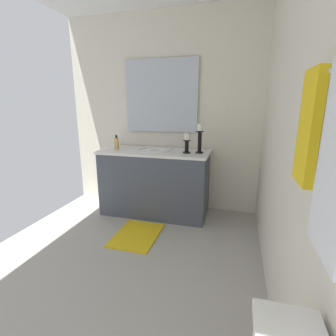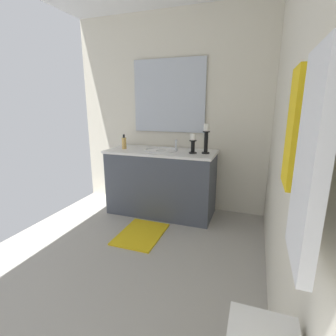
{
  "view_description": "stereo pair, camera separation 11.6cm",
  "coord_description": "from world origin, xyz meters",
  "px_view_note": "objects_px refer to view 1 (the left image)",
  "views": [
    {
      "loc": [
        1.61,
        0.96,
        1.35
      ],
      "look_at": [
        -0.1,
        0.48,
        0.9
      ],
      "focal_mm": 26.7,
      "sensor_mm": 36.0,
      "label": 1
    },
    {
      "loc": [
        1.58,
        1.07,
        1.35
      ],
      "look_at": [
        -0.1,
        0.48,
        0.9
      ],
      "focal_mm": 26.7,
      "sensor_mm": 36.0,
      "label": 2
    }
  ],
  "objects_px": {
    "candle_holder_short": "(187,143)",
    "soap_bottle": "(117,143)",
    "towel_near_vanity": "(309,128)",
    "bath_mat": "(137,235)",
    "mirror": "(161,96)",
    "candle_holder_tall": "(200,137)",
    "sink_basin": "(155,154)",
    "vanity_cabinet": "(155,182)"
  },
  "relations": [
    {
      "from": "vanity_cabinet",
      "to": "candle_holder_tall",
      "type": "xyz_separation_m",
      "value": [
        0.01,
        0.55,
        0.58
      ]
    },
    {
      "from": "vanity_cabinet",
      "to": "sink_basin",
      "type": "distance_m",
      "value": 0.36
    },
    {
      "from": "candle_holder_tall",
      "to": "bath_mat",
      "type": "bearing_deg",
      "value": -41.52
    },
    {
      "from": "mirror",
      "to": "bath_mat",
      "type": "bearing_deg",
      "value": 0.0
    },
    {
      "from": "mirror",
      "to": "candle_holder_short",
      "type": "xyz_separation_m",
      "value": [
        0.33,
        0.41,
        -0.53
      ]
    },
    {
      "from": "candle_holder_short",
      "to": "bath_mat",
      "type": "height_order",
      "value": "candle_holder_short"
    },
    {
      "from": "bath_mat",
      "to": "sink_basin",
      "type": "bearing_deg",
      "value": 179.91
    },
    {
      "from": "bath_mat",
      "to": "towel_near_vanity",
      "type": "bearing_deg",
      "value": 42.93
    },
    {
      "from": "candle_holder_tall",
      "to": "soap_bottle",
      "type": "bearing_deg",
      "value": -87.8
    },
    {
      "from": "vanity_cabinet",
      "to": "towel_near_vanity",
      "type": "relative_size",
      "value": 3.5
    },
    {
      "from": "candle_holder_tall",
      "to": "towel_near_vanity",
      "type": "height_order",
      "value": "towel_near_vanity"
    },
    {
      "from": "vanity_cabinet",
      "to": "sink_basin",
      "type": "bearing_deg",
      "value": 90.0
    },
    {
      "from": "sink_basin",
      "to": "candle_holder_short",
      "type": "relative_size",
      "value": 1.77
    },
    {
      "from": "bath_mat",
      "to": "candle_holder_tall",
      "type": "bearing_deg",
      "value": 138.48
    },
    {
      "from": "sink_basin",
      "to": "bath_mat",
      "type": "xyz_separation_m",
      "value": [
        0.62,
        -0.0,
        -0.76
      ]
    },
    {
      "from": "mirror",
      "to": "vanity_cabinet",
      "type": "bearing_deg",
      "value": -0.01
    },
    {
      "from": "soap_bottle",
      "to": "mirror",
      "type": "bearing_deg",
      "value": 124.23
    },
    {
      "from": "towel_near_vanity",
      "to": "bath_mat",
      "type": "height_order",
      "value": "towel_near_vanity"
    },
    {
      "from": "towel_near_vanity",
      "to": "mirror",
      "type": "bearing_deg",
      "value": -151.44
    },
    {
      "from": "mirror",
      "to": "bath_mat",
      "type": "relative_size",
      "value": 1.56
    },
    {
      "from": "mirror",
      "to": "candle_holder_tall",
      "type": "distance_m",
      "value": 0.77
    },
    {
      "from": "mirror",
      "to": "bath_mat",
      "type": "xyz_separation_m",
      "value": [
        0.91,
        0.0,
        -1.44
      ]
    },
    {
      "from": "sink_basin",
      "to": "candle_holder_short",
      "type": "distance_m",
      "value": 0.44
    },
    {
      "from": "candle_holder_tall",
      "to": "candle_holder_short",
      "type": "distance_m",
      "value": 0.16
    },
    {
      "from": "candle_holder_tall",
      "to": "towel_near_vanity",
      "type": "distance_m",
      "value": 2.02
    },
    {
      "from": "mirror",
      "to": "towel_near_vanity",
      "type": "relative_size",
      "value": 2.46
    },
    {
      "from": "vanity_cabinet",
      "to": "soap_bottle",
      "type": "relative_size",
      "value": 7.4
    },
    {
      "from": "vanity_cabinet",
      "to": "candle_holder_short",
      "type": "height_order",
      "value": "candle_holder_short"
    },
    {
      "from": "mirror",
      "to": "soap_bottle",
      "type": "bearing_deg",
      "value": -55.77
    },
    {
      "from": "sink_basin",
      "to": "mirror",
      "type": "bearing_deg",
      "value": -179.8
    },
    {
      "from": "sink_basin",
      "to": "mirror",
      "type": "height_order",
      "value": "mirror"
    },
    {
      "from": "vanity_cabinet",
      "to": "towel_near_vanity",
      "type": "xyz_separation_m",
      "value": [
        1.9,
        1.19,
        0.87
      ]
    },
    {
      "from": "mirror",
      "to": "candle_holder_short",
      "type": "relative_size",
      "value": 4.13
    },
    {
      "from": "sink_basin",
      "to": "towel_near_vanity",
      "type": "bearing_deg",
      "value": 31.96
    },
    {
      "from": "candle_holder_short",
      "to": "soap_bottle",
      "type": "relative_size",
      "value": 1.26
    },
    {
      "from": "sink_basin",
      "to": "soap_bottle",
      "type": "distance_m",
      "value": 0.5
    },
    {
      "from": "bath_mat",
      "to": "vanity_cabinet",
      "type": "bearing_deg",
      "value": -180.0
    },
    {
      "from": "vanity_cabinet",
      "to": "mirror",
      "type": "relative_size",
      "value": 1.42
    },
    {
      "from": "mirror",
      "to": "candle_holder_short",
      "type": "height_order",
      "value": "mirror"
    },
    {
      "from": "vanity_cabinet",
      "to": "bath_mat",
      "type": "xyz_separation_m",
      "value": [
        0.62,
        0.0,
        -0.4
      ]
    },
    {
      "from": "candle_holder_tall",
      "to": "soap_bottle",
      "type": "relative_size",
      "value": 1.86
    },
    {
      "from": "candle_holder_short",
      "to": "mirror",
      "type": "bearing_deg",
      "value": -129.47
    }
  ]
}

